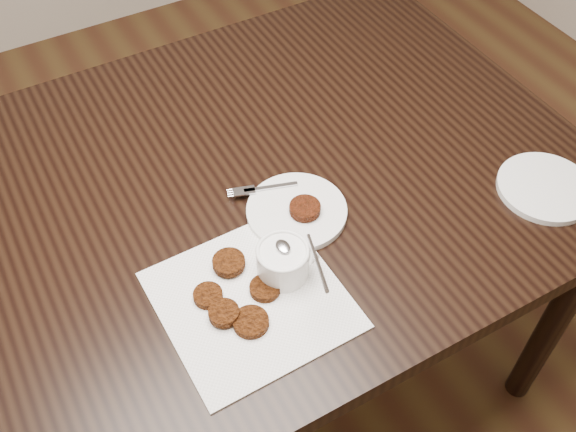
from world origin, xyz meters
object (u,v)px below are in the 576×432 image
object	(u,v)px
table	(221,304)
sauce_ramekin	(283,250)
napkin	(251,300)
plate_empty	(545,188)
plate_with_patty	(297,209)

from	to	relation	value
table	sauce_ramekin	size ratio (longest dim) A/B	12.11
napkin	table	bearing A→B (deg)	82.65
sauce_ramekin	table	bearing A→B (deg)	99.70
table	napkin	xyz separation A→B (m)	(-0.03, -0.25, 0.38)
napkin	plate_empty	size ratio (longest dim) A/B	1.61
table	napkin	size ratio (longest dim) A/B	5.17
table	sauce_ramekin	xyz separation A→B (m)	(0.04, -0.23, 0.44)
table	plate_with_patty	world-z (taller)	plate_with_patty
napkin	plate_with_patty	distance (m)	0.20
plate_with_patty	plate_empty	xyz separation A→B (m)	(0.44, -0.18, -0.01)
sauce_ramekin	plate_with_patty	distance (m)	0.15
plate_with_patty	napkin	bearing A→B (deg)	-141.22
napkin	plate_empty	world-z (taller)	plate_empty
napkin	plate_empty	xyz separation A→B (m)	(0.60, -0.05, 0.00)
plate_with_patty	plate_empty	bearing A→B (deg)	-22.16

